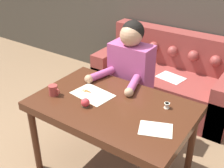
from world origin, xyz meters
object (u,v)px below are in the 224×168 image
(dining_table, at_px, (112,112))
(couch, at_px, (166,79))
(thread_spool, at_px, (167,106))
(mug, at_px, (53,90))
(scissors, at_px, (88,92))
(pin_cushion, at_px, (85,103))
(person, at_px, (130,81))

(dining_table, bearing_deg, couch, 95.24)
(dining_table, relative_size, thread_spool, 28.58)
(mug, bearing_deg, scissors, 43.52)
(thread_spool, xyz_separation_m, pin_cushion, (-0.54, -0.34, 0.01))
(dining_table, relative_size, mug, 11.38)
(couch, height_order, person, person)
(couch, bearing_deg, dining_table, -84.76)
(mug, distance_m, pin_cushion, 0.33)
(dining_table, height_order, person, person)
(scissors, xyz_separation_m, mug, (-0.21, -0.20, 0.04))
(scissors, bearing_deg, thread_spool, 13.15)
(couch, height_order, thread_spool, couch)
(scissors, distance_m, pin_cushion, 0.23)
(scissors, xyz_separation_m, pin_cushion, (0.12, -0.19, 0.03))
(person, distance_m, pin_cushion, 0.72)
(mug, height_order, thread_spool, mug)
(dining_table, relative_size, couch, 0.75)
(dining_table, distance_m, scissors, 0.29)
(mug, relative_size, thread_spool, 2.51)
(dining_table, height_order, thread_spool, thread_spool)
(scissors, relative_size, thread_spool, 4.39)
(person, height_order, mug, person)
(person, height_order, scissors, person)
(mug, bearing_deg, thread_spool, 22.15)
(dining_table, xyz_separation_m, mug, (-0.49, -0.16, 0.12))
(dining_table, height_order, mug, mug)
(dining_table, xyz_separation_m, couch, (-0.13, 1.40, -0.34))
(couch, relative_size, person, 1.36)
(person, relative_size, pin_cushion, 17.55)
(thread_spool, bearing_deg, couch, 113.17)
(mug, height_order, pin_cushion, mug)
(couch, bearing_deg, thread_spool, -66.83)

